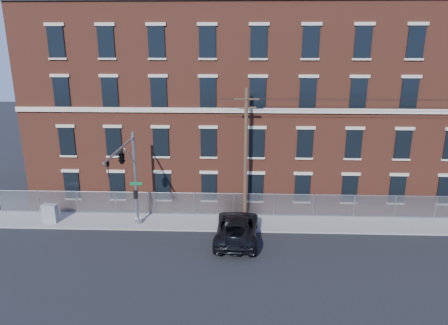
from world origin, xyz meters
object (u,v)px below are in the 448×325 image
Objects in this scene: traffic_signal_mast at (125,165)px; utility_pole_near at (246,153)px; pickup_truck at (237,228)px; utility_cabinet at (50,213)px.

utility_pole_near is at bearing 23.14° from traffic_signal_mast.
pickup_truck reaches higher than utility_cabinet.
traffic_signal_mast is 8.70m from utility_pole_near.
utility_cabinet is (-14.66, -1.08, -4.52)m from utility_pole_near.
pickup_truck is 14.24m from utility_cabinet.
utility_pole_near is at bearing -97.90° from pickup_truck.
traffic_signal_mast is 0.70× the size of utility_pole_near.
utility_pole_near is at bearing 9.96° from utility_cabinet.
pickup_truck is (7.42, 0.24, -4.53)m from traffic_signal_mast.
utility_cabinet is at bearing -175.78° from utility_pole_near.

